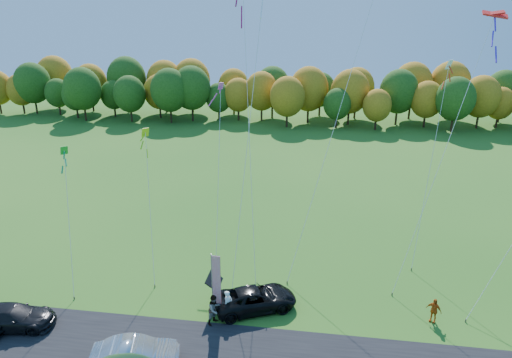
# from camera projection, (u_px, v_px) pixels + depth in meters

# --- Properties ---
(ground) EXTENTS (160.00, 160.00, 0.00)m
(ground) POSITION_uv_depth(u_px,v_px,m) (242.00, 315.00, 28.67)
(ground) COLOR #255F19
(tree_line) EXTENTS (116.00, 12.00, 10.00)m
(tree_line) POSITION_uv_depth(u_px,v_px,m) (297.00, 124.00, 79.96)
(tree_line) COLOR #1E4711
(tree_line) RESTS_ON ground
(black_suv) EXTENTS (5.84, 4.42, 1.47)m
(black_suv) POSITION_uv_depth(u_px,v_px,m) (255.00, 299.00, 29.09)
(black_suv) COLOR black
(black_suv) RESTS_ON ground
(silver_sedan) EXTENTS (4.85, 2.73, 1.51)m
(silver_sedan) POSITION_uv_depth(u_px,v_px,m) (135.00, 354.00, 24.30)
(silver_sedan) COLOR silver
(silver_sedan) RESTS_ON ground
(dark_truck_a) EXTENTS (5.24, 2.85, 1.44)m
(dark_truck_a) POSITION_uv_depth(u_px,v_px,m) (12.00, 317.00, 27.33)
(dark_truck_a) COLOR black
(dark_truck_a) RESTS_ON ground
(person_tailgate_a) EXTENTS (0.68, 0.81, 1.89)m
(person_tailgate_a) POSITION_uv_depth(u_px,v_px,m) (228.00, 305.00, 28.12)
(person_tailgate_a) COLOR white
(person_tailgate_a) RESTS_ON ground
(person_tailgate_b) EXTENTS (1.12, 1.18, 1.93)m
(person_tailgate_b) POSITION_uv_depth(u_px,v_px,m) (214.00, 309.00, 27.65)
(person_tailgate_b) COLOR gray
(person_tailgate_b) RESTS_ON ground
(person_east) EXTENTS (1.00, 0.83, 1.60)m
(person_east) POSITION_uv_depth(u_px,v_px,m) (434.00, 310.00, 27.82)
(person_east) COLOR #C75812
(person_east) RESTS_ON ground
(feather_flag) EXTENTS (0.58, 0.08, 4.41)m
(feather_flag) POSITION_uv_depth(u_px,v_px,m) (215.00, 279.00, 27.62)
(feather_flag) COLOR #999999
(feather_flag) RESTS_ON ground
(kite_delta_blue) EXTENTS (4.01, 9.89, 23.04)m
(kite_delta_blue) POSITION_uv_depth(u_px,v_px,m) (248.00, 113.00, 31.94)
(kite_delta_blue) COLOR #4C3F33
(kite_delta_blue) RESTS_ON ground
(kite_parafoil_orange) EXTENTS (8.61, 13.72, 24.58)m
(kite_parafoil_orange) POSITION_uv_depth(u_px,v_px,m) (343.00, 98.00, 33.69)
(kite_parafoil_orange) COLOR #4C3F33
(kite_parafoil_orange) RESTS_ON ground
(kite_delta_red) EXTENTS (2.81, 10.46, 22.87)m
(kite_delta_red) POSITION_uv_depth(u_px,v_px,m) (251.00, 110.00, 31.27)
(kite_delta_red) COLOR #4C3F33
(kite_delta_red) RESTS_ON ground
(kite_parafoil_rainbow) EXTENTS (7.30, 6.86, 18.47)m
(kite_parafoil_rainbow) POSITION_uv_depth(u_px,v_px,m) (444.00, 155.00, 30.23)
(kite_parafoil_rainbow) COLOR #4C3F33
(kite_parafoil_rainbow) RESTS_ON ground
(kite_diamond_yellow) EXTENTS (2.41, 5.55, 10.46)m
(kite_diamond_yellow) POSITION_uv_depth(u_px,v_px,m) (150.00, 205.00, 32.46)
(kite_diamond_yellow) COLOR #4C3F33
(kite_diamond_yellow) RESTS_ON ground
(kite_diamond_green) EXTENTS (2.15, 4.41, 9.76)m
(kite_diamond_green) POSITION_uv_depth(u_px,v_px,m) (69.00, 222.00, 30.63)
(kite_diamond_green) COLOR #4C3F33
(kite_diamond_green) RESTS_ON ground
(kite_diamond_white) EXTENTS (3.02, 7.44, 15.01)m
(kite_diamond_white) POSITION_uv_depth(u_px,v_px,m) (431.00, 164.00, 34.34)
(kite_diamond_white) COLOR #4C3F33
(kite_diamond_white) RESTS_ON ground
(kite_diamond_pink) EXTENTS (1.64, 8.52, 12.90)m
(kite_diamond_pink) POSITION_uv_depth(u_px,v_px,m) (219.00, 169.00, 36.28)
(kite_diamond_pink) COLOR #4C3F33
(kite_diamond_pink) RESTS_ON ground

